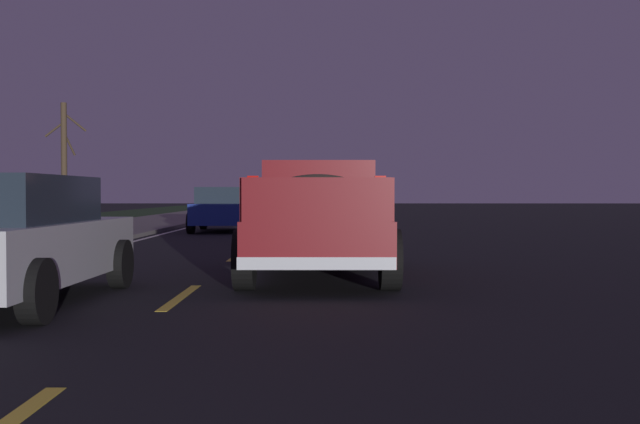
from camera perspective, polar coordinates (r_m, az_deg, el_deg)
The scene contains 7 objects.
ground at distance 28.32m, azimuth -3.48°, elevation -1.28°, with size 144.00×144.00×0.00m, color black.
sidewalk_shoulder at distance 29.24m, azimuth -14.70°, elevation -1.12°, with size 108.00×4.00×0.12m, color slate.
lane_markings at distance 30.91m, azimuth -7.85°, elevation -1.06°, with size 108.46×3.54×0.01m.
pickup_truck at distance 12.25m, azimuth -0.13°, elevation -0.22°, with size 5.43×2.29×1.87m.
sedan_blue at distance 26.78m, azimuth -7.30°, elevation 0.23°, with size 4.43×2.07×1.54m.
sedan_silver at distance 9.84m, azimuth -22.33°, elevation -1.87°, with size 4.43×2.07×1.54m.
bare_tree_far at distance 38.01m, azimuth -18.63°, elevation 3.74°, with size 0.93×1.81×5.61m.
Camera 1 is at (-1.23, -1.82, 1.33)m, focal length 42.66 mm.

